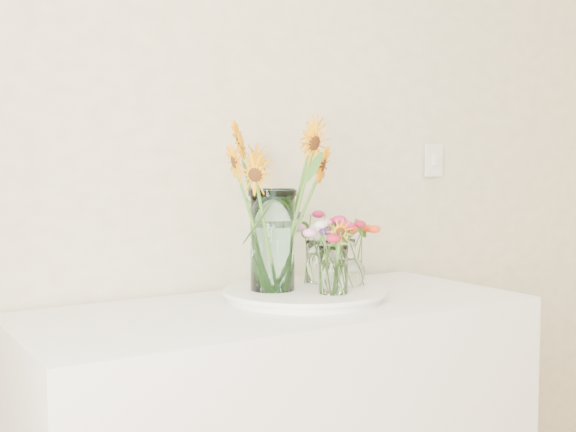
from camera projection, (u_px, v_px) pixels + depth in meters
The scene contains 9 objects.
tray at pixel (304, 295), 2.05m from camera, with size 0.44×0.44×0.03m, color white.
mason_jar at pixel (272, 240), 2.02m from camera, with size 0.13×0.13×0.29m, color #A8DFDA.
sunflower_bouquet at pixel (272, 202), 2.01m from camera, with size 0.62×0.62×0.51m, color #FF9D05, non-canonical shape.
small_vase_a at pixel (333, 270), 1.97m from camera, with size 0.08×0.08×0.14m, color white.
wildflower_posy_a at pixel (333, 254), 1.97m from camera, with size 0.18×0.18×0.23m, color #F94515, non-canonical shape.
small_vase_b at pixel (349, 263), 2.11m from camera, with size 0.10×0.10×0.14m, color white, non-canonical shape.
wildflower_posy_b at pixel (349, 247), 2.11m from camera, with size 0.21×0.21×0.23m, color #F94515, non-canonical shape.
small_vase_c at pixel (318, 262), 2.16m from camera, with size 0.08×0.08×0.13m, color white.
wildflower_posy_c at pixel (318, 247), 2.15m from camera, with size 0.19×0.19×0.22m, color #F94515, non-canonical shape.
Camera 1 is at (-1.54, 0.28, 1.28)m, focal length 45.00 mm.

